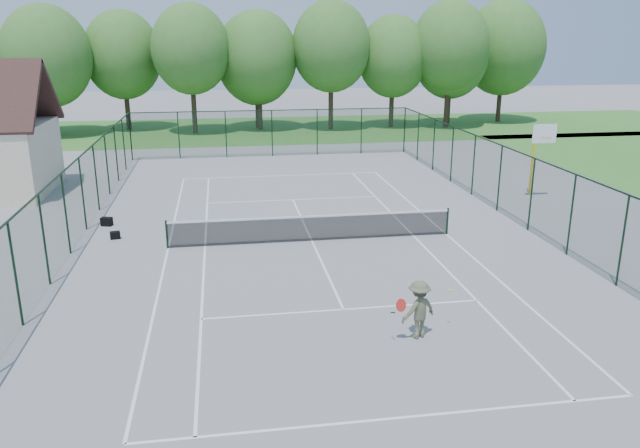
{
  "coord_description": "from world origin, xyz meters",
  "views": [
    {
      "loc": [
        -3.32,
        -22.83,
        7.74
      ],
      "look_at": [
        0.0,
        -2.0,
        1.3
      ],
      "focal_mm": 35.0,
      "sensor_mm": 36.0,
      "label": 1
    }
  ],
  "objects": [
    {
      "name": "ground",
      "position": [
        0.0,
        0.0,
        0.0
      ],
      "size": [
        140.0,
        140.0,
        0.0
      ],
      "primitive_type": "plane",
      "color": "gray",
      "rests_on": "ground"
    },
    {
      "name": "grass_far",
      "position": [
        0.0,
        30.0,
        0.01
      ],
      "size": [
        80.0,
        16.0,
        0.01
      ],
      "primitive_type": "cube",
      "color": "#3E7E2E",
      "rests_on": "ground"
    },
    {
      "name": "court_lines",
      "position": [
        0.0,
        0.0,
        0.0
      ],
      "size": [
        11.05,
        23.85,
        0.01
      ],
      "color": "white",
      "rests_on": "ground"
    },
    {
      "name": "tennis_net",
      "position": [
        0.0,
        0.0,
        0.58
      ],
      "size": [
        11.08,
        0.08,
        1.1
      ],
      "color": "black",
      "rests_on": "ground"
    },
    {
      "name": "fence_enclosure",
      "position": [
        0.0,
        0.0,
        1.56
      ],
      "size": [
        18.05,
        36.05,
        3.02
      ],
      "color": "#15341F",
      "rests_on": "ground"
    },
    {
      "name": "tree_line_far",
      "position": [
        0.0,
        30.0,
        5.99
      ],
      "size": [
        39.4,
        6.4,
        9.7
      ],
      "color": "#3D291E",
      "rests_on": "ground"
    },
    {
      "name": "basketball_goal",
      "position": [
        11.91,
        5.12,
        2.57
      ],
      "size": [
        1.2,
        1.43,
        3.65
      ],
      "color": "gold",
      "rests_on": "ground"
    },
    {
      "name": "sports_bag_a",
      "position": [
        -8.25,
        3.37,
        0.18
      ],
      "size": [
        0.52,
        0.4,
        0.36
      ],
      "primitive_type": "cube",
      "rotation": [
        0.0,
        0.0,
        -0.33
      ],
      "color": "black",
      "rests_on": "ground"
    },
    {
      "name": "sports_bag_b",
      "position": [
        -7.63,
        1.5,
        0.15
      ],
      "size": [
        0.42,
        0.31,
        0.3
      ],
      "primitive_type": "cube",
      "rotation": [
        0.0,
        0.0,
        0.21
      ],
      "color": "black",
      "rests_on": "ground"
    },
    {
      "name": "tennis_player",
      "position": [
        1.61,
        -8.4,
        0.8
      ],
      "size": [
        1.89,
        0.94,
        1.6
      ],
      "color": "#5A5E42",
      "rests_on": "ground"
    }
  ]
}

